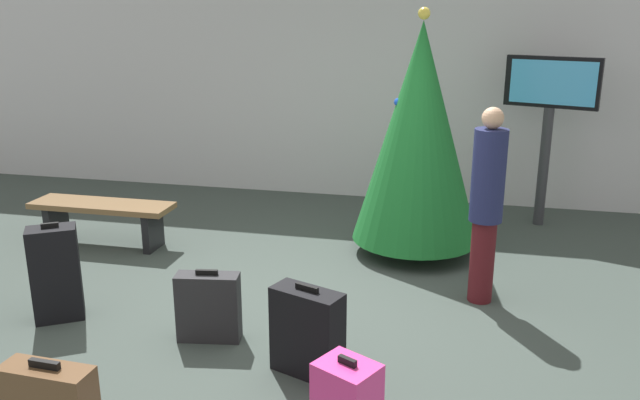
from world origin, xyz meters
TOP-DOWN VIEW (x-y plane):
  - ground_plane at (0.00, 0.00)m, footprint 16.00×16.00m
  - back_wall at (0.00, 3.85)m, footprint 16.00×0.20m
  - holiday_tree at (0.93, 1.75)m, footprint 1.31×1.31m
  - flight_info_kiosk at (2.31, 3.03)m, footprint 1.02×0.42m
  - waiting_bench at (-2.39, 1.22)m, footprint 1.56×0.44m
  - traveller_0 at (1.60, 0.69)m, footprint 0.37×0.37m
  - suitcase_2 at (-0.46, -0.51)m, footprint 0.51×0.25m
  - suitcase_4 at (-1.82, -0.45)m, footprint 0.45×0.40m
  - suitcase_5 at (0.40, -0.81)m, footprint 0.55×0.38m

SIDE VIEW (x-z plane):
  - ground_plane at x=0.00m, z-range 0.00..0.00m
  - suitcase_2 at x=-0.46m, z-range -0.02..0.56m
  - suitcase_5 at x=0.40m, z-range -0.02..0.66m
  - waiting_bench at x=-2.39m, z-range 0.12..0.60m
  - suitcase_4 at x=-1.82m, z-range -0.02..0.82m
  - traveller_0 at x=1.60m, z-range 0.06..1.78m
  - holiday_tree at x=0.93m, z-range 0.02..2.53m
  - flight_info_kiosk at x=2.31m, z-range 0.43..2.41m
  - back_wall at x=0.00m, z-range 0.00..3.08m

